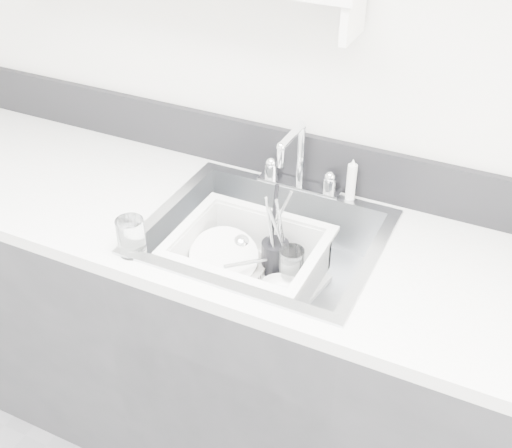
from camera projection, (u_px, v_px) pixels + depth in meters
The scene contains 12 objects.
counter_run at pixel (263, 349), 2.03m from camera, with size 3.20×0.62×0.92m.
backsplash at pixel (306, 159), 1.94m from camera, with size 3.20×0.02×0.16m, color black.
sink at pixel (264, 258), 1.82m from camera, with size 0.64×0.52×0.20m, color silver, non-canonical shape.
faucet at pixel (299, 172), 1.91m from camera, with size 0.26×0.18×0.23m.
side_sprayer at pixel (351, 180), 1.85m from camera, with size 0.03×0.03×0.14m, color silver.
wash_tub at pixel (248, 262), 1.80m from camera, with size 0.41×0.33×0.16m, color silver, non-canonical shape.
plate_stack at pixel (227, 264), 1.85m from camera, with size 0.24×0.23×0.09m.
utensil_cup at pixel (275, 254), 1.84m from camera, with size 0.08×0.08×0.27m.
ladle at pixel (252, 260), 1.85m from camera, with size 0.25×0.09×0.07m, color silver, non-canonical shape.
tumbler_in_tub at pixel (291, 265), 1.81m from camera, with size 0.07×0.07×0.10m, color white.
tumbler_counter at pixel (131, 237), 1.66m from camera, with size 0.07×0.07×0.10m, color white.
bowl_small at pixel (280, 291), 1.77m from camera, with size 0.11×0.11×0.03m, color white.
Camera 1 is at (0.60, -0.10, 1.96)m, focal length 45.00 mm.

